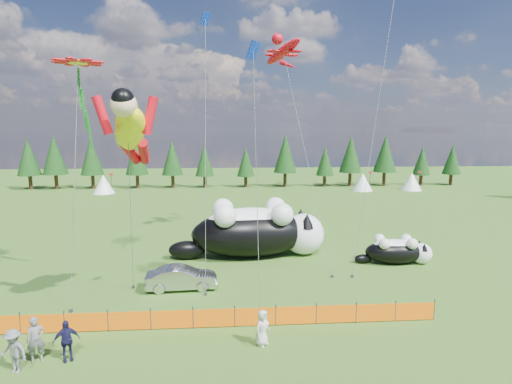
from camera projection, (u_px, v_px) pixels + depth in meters
ground at (216, 301)px, 22.26m from camera, size 160.00×160.00×0.00m
safety_fence at (214, 318)px, 19.23m from camera, size 22.06×0.06×1.10m
tree_line at (223, 164)px, 66.01m from camera, size 90.00×4.00×8.00m
festival_tents at (294, 182)px, 62.25m from camera, size 50.00×3.20×2.80m
cat_large at (257, 230)px, 30.06m from camera, size 11.81×4.74×4.26m
cat_small at (398, 250)px, 28.52m from camera, size 5.55×2.27×2.00m
car at (182, 278)px, 23.91m from camera, size 4.31×1.75×1.39m
spectator_a at (36, 340)px, 16.37m from camera, size 0.83×0.72×1.91m
spectator_c at (66, 341)px, 16.44m from camera, size 1.15×0.93×1.75m
spectator_d at (14, 351)px, 15.61m from camera, size 1.29×0.93×1.80m
spectator_e at (262, 328)px, 17.64m from camera, size 0.93×0.92×1.63m
superhero_kite at (130, 130)px, 19.33m from camera, size 5.54×6.42×11.83m
gecko_kite at (283, 52)px, 33.13m from camera, size 5.79×13.34×18.74m
flower_kite at (78, 65)px, 22.88m from camera, size 3.28×5.75×13.77m
diamond_kite_a at (205, 32)px, 24.05m from camera, size 0.94×3.97×16.91m
diamond_kite_c at (253, 61)px, 17.94m from camera, size 0.86×0.99×13.81m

